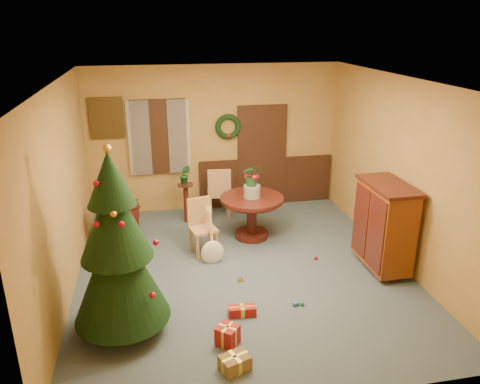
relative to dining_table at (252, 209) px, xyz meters
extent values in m
plane|color=#323F49|center=(-0.40, -1.16, -0.54)|extent=(5.50, 5.50, 0.00)
plane|color=silver|center=(-0.40, -1.16, 2.36)|extent=(5.50, 5.50, 0.00)
plane|color=olive|center=(-0.40, 1.59, 0.91)|extent=(5.00, 0.00, 5.00)
plane|color=olive|center=(-0.40, -3.91, 0.91)|extent=(5.00, 0.00, 5.00)
plane|color=olive|center=(-2.90, -1.16, 0.91)|extent=(0.00, 5.50, 5.50)
plane|color=olive|center=(2.10, -1.16, 0.91)|extent=(0.00, 5.50, 5.50)
cube|color=black|center=(0.65, 1.55, -0.04)|extent=(2.80, 0.06, 1.00)
cube|color=black|center=(0.55, 1.54, 0.51)|extent=(1.00, 0.08, 2.10)
cube|color=white|center=(0.55, 1.57, 0.46)|extent=(0.80, 0.03, 1.90)
cube|color=black|center=(-1.50, 1.54, 1.01)|extent=(1.05, 0.08, 1.45)
cube|color=white|center=(-1.50, 1.57, 1.01)|extent=(0.88, 0.03, 1.25)
cube|color=white|center=(-1.88, 1.49, 1.01)|extent=(0.42, 0.02, 1.45)
cube|color=white|center=(-1.12, 1.49, 1.01)|extent=(0.42, 0.02, 1.45)
torus|color=black|center=(-0.15, 1.51, 1.16)|extent=(0.51, 0.11, 0.51)
cube|color=#4C3819|center=(-2.45, 1.55, 1.41)|extent=(0.62, 0.05, 0.78)
cube|color=gray|center=(-2.45, 1.58, 1.41)|extent=(0.48, 0.02, 0.62)
cylinder|color=black|center=(0.00, 0.00, 0.20)|extent=(1.12, 1.12, 0.06)
cylinder|color=black|center=(0.00, 0.00, 0.14)|extent=(1.00, 1.00, 0.04)
cylinder|color=black|center=(0.00, 0.00, -0.16)|extent=(0.18, 0.18, 0.62)
cylinder|color=black|center=(0.00, 0.00, -0.49)|extent=(0.60, 0.60, 0.10)
cylinder|color=slate|center=(0.00, 0.00, 0.34)|extent=(0.29, 0.29, 0.22)
imported|color=#1E4C23|center=(0.00, 0.00, 0.64)|extent=(0.35, 0.30, 0.39)
cube|color=olive|center=(-0.92, -0.45, -0.10)|extent=(0.49, 0.49, 0.05)
cube|color=olive|center=(-0.96, -0.27, 0.16)|extent=(0.40, 0.13, 0.48)
cube|color=olive|center=(-0.80, -0.25, -0.33)|extent=(0.05, 0.05, 0.41)
cube|color=olive|center=(-1.12, -0.33, -0.33)|extent=(0.05, 0.05, 0.41)
cube|color=olive|center=(-0.72, -0.57, -0.33)|extent=(0.05, 0.05, 0.41)
cube|color=olive|center=(-1.04, -0.65, -0.33)|extent=(0.05, 0.05, 0.41)
cube|color=olive|center=(-0.42, 1.10, -0.06)|extent=(0.48, 0.48, 0.05)
cube|color=olive|center=(-0.44, 0.90, 0.22)|extent=(0.44, 0.08, 0.53)
cube|color=olive|center=(-0.61, 0.94, -0.31)|extent=(0.05, 0.05, 0.45)
cube|color=olive|center=(-0.26, 0.90, -0.31)|extent=(0.05, 0.05, 0.45)
cube|color=olive|center=(-0.58, 1.29, -0.31)|extent=(0.05, 0.05, 0.45)
cube|color=olive|center=(-0.23, 1.26, -0.31)|extent=(0.05, 0.05, 0.45)
cylinder|color=black|center=(-1.08, 0.91, -0.16)|extent=(0.09, 0.09, 0.74)
cylinder|color=black|center=(-1.08, 0.91, 0.22)|extent=(0.30, 0.30, 0.03)
imported|color=#19471E|center=(-1.08, 0.91, 0.42)|extent=(0.24, 0.21, 0.38)
cylinder|color=#382111|center=(-2.15, -2.34, -0.41)|extent=(0.15, 0.15, 0.26)
cone|color=black|center=(-2.15, -2.34, 0.37)|extent=(1.17, 1.17, 1.38)
cone|color=black|center=(-2.15, -2.34, 1.00)|extent=(0.85, 0.85, 1.01)
cone|color=black|center=(-2.15, -2.34, 1.48)|extent=(0.55, 0.55, 0.64)
sphere|color=orange|center=(-2.15, -2.34, 1.82)|extent=(0.11, 0.11, 0.11)
cube|color=black|center=(-2.33, 0.33, 0.11)|extent=(0.80, 0.48, 0.04)
cube|color=black|center=(-2.33, 0.33, 0.00)|extent=(0.75, 0.44, 0.16)
cube|color=black|center=(-2.65, 0.33, -0.23)|extent=(0.08, 0.27, 0.62)
cube|color=black|center=(-2.01, 0.33, -0.23)|extent=(0.08, 0.27, 0.62)
cube|color=#4F1C09|center=(1.75, -1.48, 0.18)|extent=(0.52, 1.03, 1.28)
cube|color=black|center=(1.75, -1.48, 0.84)|extent=(0.58, 1.10, 0.05)
cylinder|color=black|center=(1.75, -1.91, -0.49)|extent=(0.07, 0.07, 0.09)
cylinder|color=black|center=(1.75, -1.05, -0.49)|extent=(0.07, 0.07, 0.09)
cube|color=brown|center=(-0.91, -3.29, -0.45)|extent=(0.38, 0.33, 0.17)
cube|color=gold|center=(-0.91, -3.29, -0.45)|extent=(0.32, 0.15, 0.17)
cube|color=gold|center=(-0.91, -3.29, -0.45)|extent=(0.13, 0.24, 0.17)
cube|color=maroon|center=(-0.92, -2.83, -0.42)|extent=(0.33, 0.33, 0.23)
cube|color=gold|center=(-0.92, -2.83, -0.42)|extent=(0.20, 0.18, 0.24)
cube|color=gold|center=(-0.92, -2.83, -0.42)|extent=(0.18, 0.20, 0.24)
cube|color=brown|center=(-2.55, -2.06, -0.46)|extent=(0.34, 0.32, 0.15)
cube|color=gold|center=(-2.55, -2.06, -0.46)|extent=(0.26, 0.18, 0.15)
cube|color=gold|center=(-2.55, -2.06, -0.46)|extent=(0.14, 0.19, 0.15)
cube|color=maroon|center=(-0.63, -2.30, -0.47)|extent=(0.37, 0.17, 0.13)
cube|color=gold|center=(-0.63, -2.30, -0.47)|extent=(0.37, 0.05, 0.13)
cube|color=gold|center=(-0.63, -2.30, -0.47)|extent=(0.06, 0.16, 0.13)
cube|color=#255BA2|center=(0.13, -2.24, -0.51)|extent=(0.09, 0.07, 0.05)
sphere|color=#268B3A|center=(0.22, -2.24, -0.51)|extent=(0.06, 0.06, 0.06)
cube|color=#B48621|center=(-0.77, -2.15, -0.51)|extent=(0.07, 0.09, 0.05)
sphere|color=red|center=(0.85, -1.04, -0.51)|extent=(0.06, 0.06, 0.06)
cube|color=orange|center=(-0.49, -1.47, -0.51)|extent=(0.09, 0.07, 0.05)
camera|label=1|loc=(-1.67, -7.45, 3.14)|focal=35.00mm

